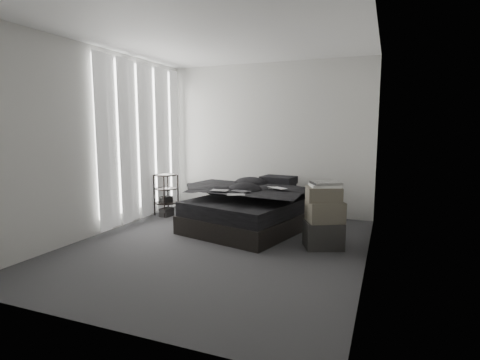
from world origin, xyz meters
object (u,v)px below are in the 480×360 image
at_px(laptop, 275,184).
at_px(side_stand, 166,195).
at_px(bed, 253,219).
at_px(box_lower, 323,235).

height_order(laptop, side_stand, laptop).
bearing_deg(bed, side_stand, -173.92).
bearing_deg(box_lower, side_stand, 163.95).
relative_size(laptop, box_lower, 0.67).
distance_m(side_stand, box_lower, 2.94).
xyz_separation_m(side_stand, box_lower, (2.82, -0.81, -0.18)).
bearing_deg(laptop, side_stand, -155.67).
bearing_deg(side_stand, box_lower, -16.05).
height_order(bed, box_lower, box_lower).
bearing_deg(laptop, box_lower, -1.49).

